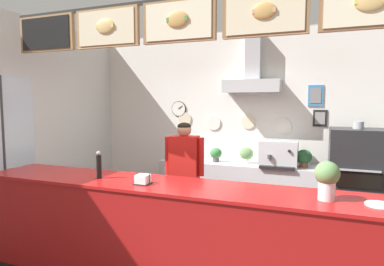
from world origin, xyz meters
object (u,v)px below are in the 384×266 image
espresso_machine (279,154)px  napkin_holder (143,180)px  potted_sage (216,154)px  potted_oregano (304,157)px  shop_worker (184,179)px  potted_basil (246,155)px  pepper_grinder (99,165)px  condiment_plate (380,205)px  pizza_oven (356,183)px  basil_vase (327,179)px  potted_thyme (185,153)px

espresso_machine → napkin_holder: 2.55m
potted_sage → potted_oregano: 1.36m
shop_worker → potted_basil: 1.34m
espresso_machine → pepper_grinder: bearing=-124.7°
potted_sage → potted_basil: 0.50m
condiment_plate → pizza_oven: bearing=88.6°
pepper_grinder → napkin_holder: (0.55, -0.05, -0.10)m
pizza_oven → espresso_machine: size_ratio=2.91×
espresso_machine → potted_oregano: 0.37m
shop_worker → pepper_grinder: shop_worker is taller
potted_oregano → potted_basil: bearing=179.9°
potted_sage → condiment_plate: 3.04m
pizza_oven → basil_vase: bearing=-101.5°
espresso_machine → condiment_plate: espresso_machine is taller
potted_oregano → napkin_holder: (-1.40, -2.38, 0.07)m
pepper_grinder → condiment_plate: bearing=0.3°
potted_sage → pepper_grinder: (-0.58, -2.29, 0.19)m
pepper_grinder → napkin_holder: bearing=-4.8°
potted_oregano → basil_vase: size_ratio=0.83×
shop_worker → potted_thyme: 1.27m
potted_thyme → pizza_oven: bearing=-3.2°
pizza_oven → potted_sage: (-2.05, 0.14, 0.28)m
shop_worker → basil_vase: (1.71, -1.11, 0.39)m
shop_worker → condiment_plate: (2.09, -1.12, 0.22)m
potted_sage → pepper_grinder: 2.37m
basil_vase → napkin_holder: (-1.66, -0.07, -0.13)m
pizza_oven → potted_oregano: bearing=165.5°
shop_worker → potted_oregano: size_ratio=6.13×
shop_worker → napkin_holder: size_ratio=10.65×
pepper_grinder → potted_sage: bearing=75.7°
shop_worker → potted_sage: (0.09, 1.16, 0.16)m
pizza_oven → potted_sage: bearing=176.2°
potted_basil → napkin_holder: size_ratio=1.67×
potted_thyme → napkin_holder: size_ratio=1.32×
shop_worker → basil_vase: shop_worker is taller
espresso_machine → pepper_grinder: 2.79m
napkin_holder → basil_vase: bearing=2.4°
potted_basil → condiment_plate: potted_basil is taller
potted_oregano → potted_sage: bearing=-178.2°
espresso_machine → pepper_grinder: pepper_grinder is taller
shop_worker → potted_basil: bearing=-122.4°
pizza_oven → napkin_holder: (-2.09, -2.20, 0.37)m
pepper_grinder → espresso_machine: bearing=55.3°
potted_sage → basil_vase: bearing=-54.5°
potted_basil → potted_oregano: 0.87m
espresso_machine → potted_basil: 0.51m
potted_sage → pepper_grinder: bearing=-104.3°
pizza_oven → potted_thyme: bearing=176.8°
potted_oregano → basil_vase: bearing=-83.6°
napkin_holder → pepper_grinder: bearing=175.2°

